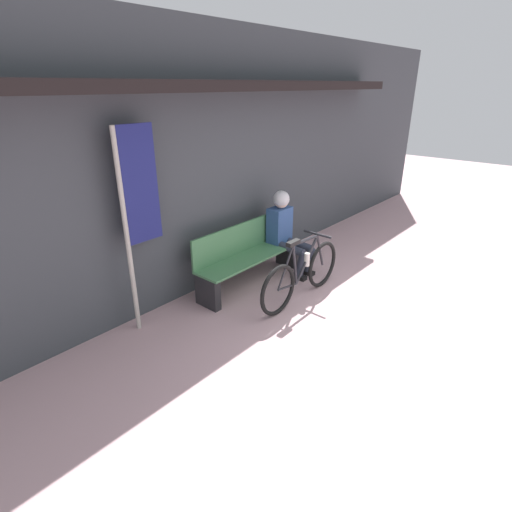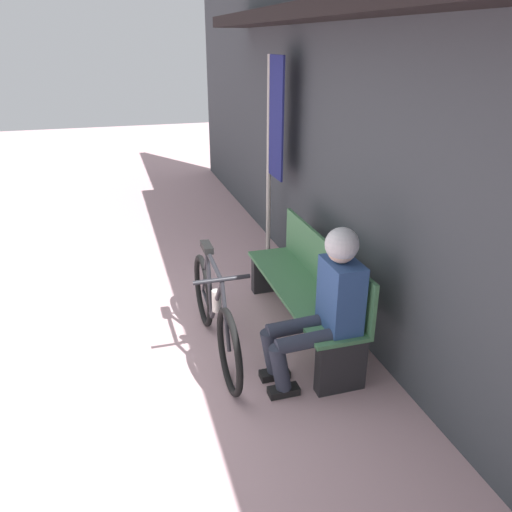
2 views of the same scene
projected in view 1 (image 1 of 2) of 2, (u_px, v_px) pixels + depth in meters
The scene contains 6 objects.
ground_plane at pixel (445, 353), 4.05m from camera, with size 24.00×24.00×0.00m, color #C69EA3.
storefront_wall at pixel (230, 155), 5.19m from camera, with size 12.00×0.56×3.20m.
park_bench_near at pixel (248, 257), 5.35m from camera, with size 1.71×0.42×0.82m.
bicycle at pixel (302, 274), 4.95m from camera, with size 1.58×0.40×0.85m.
person_seated at pixel (285, 227), 5.61m from camera, with size 0.34×0.66×1.17m.
banner_pole at pixel (135, 204), 4.03m from camera, with size 0.45×0.05×2.17m.
Camera 1 is at (-3.77, -0.72, 2.51)m, focal length 28.00 mm.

